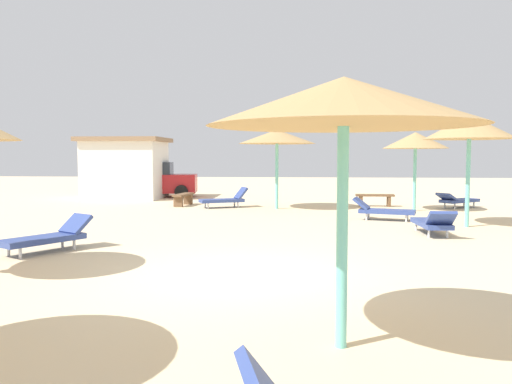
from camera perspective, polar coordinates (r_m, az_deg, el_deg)
The scene contains 14 objects.
ground_plane at distance 8.56m, azimuth -1.60°, elevation -9.47°, with size 80.00×80.00×0.00m, color beige.
parasol_0 at distance 15.45m, azimuth 22.98°, elevation 6.74°, with size 2.48×2.48×3.16m.
parasol_2 at distance 19.17m, azimuth 2.39°, elevation 6.23°, with size 2.91×2.91×3.01m.
parasol_5 at distance 5.28m, azimuth 9.89°, elevation 9.92°, with size 2.81×2.81×2.81m.
parasol_6 at distance 19.35m, azimuth 17.58°, elevation 5.55°, with size 2.36×2.36×2.88m.
lounger_0 at distance 16.32m, azimuth 14.11°, elevation -2.00°, with size 2.00×1.15×0.70m.
lounger_2 at distance 19.73m, azimuth -3.53°, elevation -0.83°, with size 1.95×1.36×0.79m.
lounger_3 at distance 11.47m, azimuth -22.42°, elevation -4.70°, with size 1.54×1.94×0.73m.
lounger_6 at distance 21.04m, azimuth 21.80°, elevation -0.86°, with size 1.91×1.67×0.62m.
lounger_7 at distance 13.60m, azimuth 19.34°, elevation -3.30°, with size 0.68×1.91×0.71m.
bench_0 at distance 20.68m, azimuth -8.22°, elevation -0.58°, with size 0.62×1.54×0.49m.
bench_1 at distance 20.71m, azimuth 13.28°, elevation -0.64°, with size 1.51×0.43×0.49m.
parked_car at distance 25.32m, azimuth -11.39°, elevation 1.30°, with size 4.18×2.38×1.72m.
beach_cabana at distance 24.75m, azimuth -14.52°, elevation 2.68°, with size 3.84×3.23×2.89m.
Camera 1 is at (0.89, -8.27, 2.00)m, focal length 35.39 mm.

